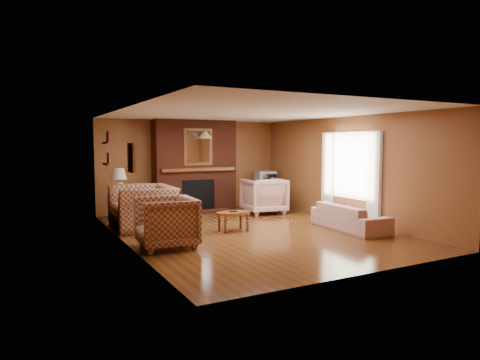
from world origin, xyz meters
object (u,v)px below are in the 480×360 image
coffee_table (233,215)px  table_lamp (119,180)px  floral_sofa (350,217)px  crt_tv (265,179)px  plaid_armchair (166,222)px  side_table (119,208)px  fireplace (195,167)px  floral_armchair (264,196)px  plaid_loveseat (143,207)px  tv_stand (265,197)px

coffee_table → table_lamp: size_ratio=1.23×
coffee_table → table_lamp: 2.96m
floral_sofa → crt_tv: crt_tv is taller
plaid_armchair → side_table: 2.98m
fireplace → floral_armchair: size_ratio=2.41×
plaid_armchair → crt_tv: size_ratio=1.66×
crt_tv → plaid_armchair: bearing=-140.3°
fireplace → side_table: fireplace is taller
plaid_armchair → table_lamp: table_lamp is taller
plaid_armchair → table_lamp: bearing=-172.7°
floral_sofa → coffee_table: floral_sofa is taller
plaid_armchair → table_lamp: size_ratio=1.60×
plaid_loveseat → floral_sofa: size_ratio=0.76×
side_table → table_lamp: bearing=90.0°
fireplace → plaid_loveseat: (-1.85, -1.66, -0.73)m
plaid_loveseat → floral_sofa: (3.75, -2.15, -0.18)m
coffee_table → side_table: size_ratio=1.21×
floral_armchair → plaid_armchair: bearing=41.7°
plaid_loveseat → plaid_armchair: size_ratio=1.43×
side_table → crt_tv: (4.15, 0.34, 0.47)m
crt_tv → tv_stand: bearing=90.0°
fireplace → crt_tv: 2.10m
side_table → table_lamp: size_ratio=1.02×
tv_stand → crt_tv: size_ratio=0.93×
fireplace → plaid_armchair: bearing=-119.0°
crt_tv → coffee_table: bearing=-131.9°
floral_sofa → floral_armchair: 2.70m
fireplace → plaid_loveseat: bearing=-138.0°
tv_stand → floral_armchair: bearing=-123.4°
floral_sofa → crt_tv: bearing=1.9°
table_lamp → tv_stand: (4.15, 0.35, -0.69)m
floral_sofa → plaid_loveseat: bearing=64.4°
plaid_loveseat → plaid_armchair: bearing=-1.7°
coffee_table → fireplace: bearing=84.0°
plaid_loveseat → table_lamp: 1.26m
tv_stand → plaid_armchair: bearing=-140.7°
table_lamp → crt_tv: (4.15, 0.34, -0.18)m
plaid_armchair → floral_armchair: size_ratio=0.97×
floral_armchair → side_table: bearing=-3.4°
table_lamp → tv_stand: size_ratio=1.12×
coffee_table → tv_stand: bearing=48.2°
plaid_loveseat → floral_armchair: size_ratio=1.39×
side_table → tv_stand: side_table is taller
floral_armchair → side_table: 3.57m
side_table → table_lamp: 0.65m
side_table → tv_stand: size_ratio=1.14×
fireplace → tv_stand: size_ratio=4.43×
table_lamp → side_table: bearing=-90.0°
plaid_armchair → floral_armchair: (3.36, 2.35, 0.01)m
table_lamp → tv_stand: bearing=4.8°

